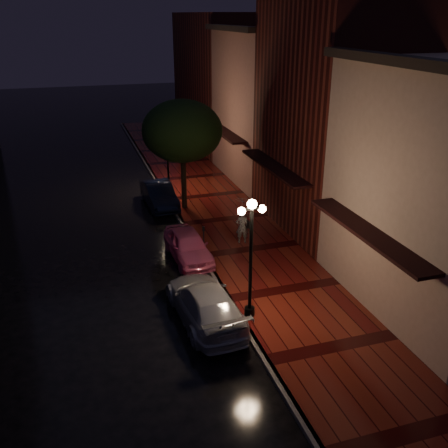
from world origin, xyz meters
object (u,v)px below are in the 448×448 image
object	(u,v)px
street_tree	(182,133)
pink_car	(188,245)
woman_with_umbrella	(242,213)
parking_meter	(204,237)
silver_car	(205,303)
streetlamp_near	(251,252)
streetlamp_far	(167,150)
navy_car	(159,195)

from	to	relation	value
street_tree	pink_car	distance (m)	6.95
pink_car	woman_with_umbrella	size ratio (longest dim) A/B	1.72
parking_meter	woman_with_umbrella	bearing A→B (deg)	28.59
parking_meter	street_tree	bearing A→B (deg)	101.56
pink_car	silver_car	world-z (taller)	silver_car
streetlamp_near	silver_car	world-z (taller)	streetlamp_near
streetlamp_near	woman_with_umbrella	xyz separation A→B (m)	(1.74, 5.77, -1.01)
street_tree	silver_car	bearing A→B (deg)	-99.38
streetlamp_far	silver_car	distance (m)	13.84
streetlamp_far	pink_car	xyz separation A→B (m)	(-0.95, -8.83, -1.96)
streetlamp_far	navy_car	size ratio (longest dim) A/B	1.06
streetlamp_near	woman_with_umbrella	distance (m)	6.11
streetlamp_near	parking_meter	xyz separation A→B (m)	(-0.20, 5.35, -1.72)
silver_car	parking_meter	distance (m)	5.14
streetlamp_near	navy_car	distance (m)	12.16
navy_car	woman_with_umbrella	bearing A→B (deg)	-69.17
pink_car	silver_car	bearing A→B (deg)	-99.46
streetlamp_near	street_tree	size ratio (longest dim) A/B	0.74
streetlamp_near	pink_car	size ratio (longest dim) A/B	1.15
street_tree	silver_car	size ratio (longest dim) A/B	1.23
streetlamp_far	navy_car	xyz separation A→B (m)	(-0.95, -2.03, -1.93)
streetlamp_far	silver_car	xyz separation A→B (m)	(-1.50, -13.63, -1.92)
navy_car	silver_car	world-z (taller)	silver_car
street_tree	navy_car	distance (m)	3.90
navy_car	parking_meter	xyz separation A→B (m)	(0.75, -6.62, 0.21)
pink_car	street_tree	bearing A→B (deg)	75.28
streetlamp_far	navy_car	bearing A→B (deg)	-115.07
pink_car	silver_car	xyz separation A→B (m)	(-0.55, -4.80, 0.04)
woman_with_umbrella	streetlamp_far	bearing A→B (deg)	-67.14
streetlamp_far	navy_car	distance (m)	2.96
navy_car	silver_car	bearing A→B (deg)	-95.31
streetlamp_far	silver_car	size ratio (longest dim) A/B	0.91
street_tree	pink_car	xyz separation A→B (m)	(-1.21, -5.82, -3.61)
streetlamp_far	woman_with_umbrella	distance (m)	8.47
street_tree	silver_car	world-z (taller)	street_tree
parking_meter	silver_car	bearing A→B (deg)	-88.39
navy_car	streetlamp_far	bearing A→B (deg)	62.32
silver_car	street_tree	bearing A→B (deg)	-102.46
silver_car	woman_with_umbrella	distance (m)	6.36
streetlamp_near	street_tree	xyz separation A→B (m)	(0.26, 10.99, 1.64)
street_tree	silver_car	distance (m)	11.33
streetlamp_near	silver_car	distance (m)	2.46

